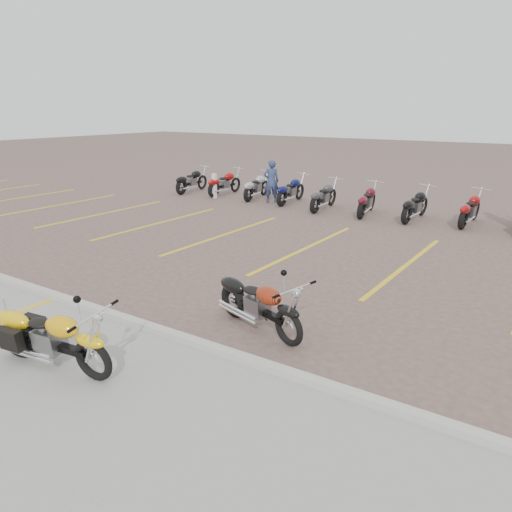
# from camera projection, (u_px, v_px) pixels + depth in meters

# --- Properties ---
(ground) EXTENTS (100.00, 100.00, 0.00)m
(ground) POSITION_uv_depth(u_px,v_px,m) (212.00, 292.00, 10.14)
(ground) COLOR #755E53
(ground) RESTS_ON ground
(curb) EXTENTS (60.00, 0.18, 0.12)m
(curb) POSITION_uv_depth(u_px,v_px,m) (138.00, 324.00, 8.54)
(curb) COLOR #ADAAA3
(curb) RESTS_ON ground
(parking_stripes) EXTENTS (38.00, 5.50, 0.01)m
(parking_stripes) POSITION_uv_depth(u_px,v_px,m) (306.00, 248.00, 13.32)
(parking_stripes) COLOR gold
(parking_stripes) RESTS_ON ground
(yellow_cruiser) EXTENTS (2.17, 0.44, 0.89)m
(yellow_cruiser) POSITION_uv_depth(u_px,v_px,m) (52.00, 339.00, 7.11)
(yellow_cruiser) COLOR black
(yellow_cruiser) RESTS_ON ground
(flame_cruiser) EXTENTS (2.04, 0.77, 0.87)m
(flame_cruiser) POSITION_uv_depth(u_px,v_px,m) (258.00, 306.00, 8.34)
(flame_cruiser) COLOR black
(flame_cruiser) RESTS_ON ground
(person_a) EXTENTS (0.72, 0.70, 1.66)m
(person_a) POSITION_uv_depth(u_px,v_px,m) (271.00, 181.00, 19.47)
(person_a) COLOR navy
(person_a) RESTS_ON ground
(bollard) EXTENTS (0.16, 0.16, 1.00)m
(bollard) POSITION_uv_depth(u_px,v_px,m) (214.00, 186.00, 20.56)
(bollard) COLOR white
(bollard) RESTS_ON ground
(bg_bike_row) EXTENTS (20.55, 2.03, 1.10)m
(bg_bike_row) POSITION_uv_depth(u_px,v_px,m) (416.00, 203.00, 16.59)
(bg_bike_row) COLOR black
(bg_bike_row) RESTS_ON ground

